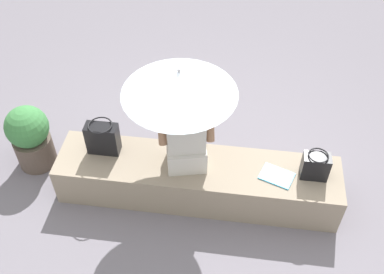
{
  "coord_description": "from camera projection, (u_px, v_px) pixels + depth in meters",
  "views": [
    {
      "loc": [
        0.3,
        -2.63,
        3.46
      ],
      "look_at": [
        -0.05,
        0.0,
        0.76
      ],
      "focal_mm": 41.99,
      "sensor_mm": 36.0,
      "label": 1
    }
  ],
  "objects": [
    {
      "name": "ground_plane",
      "position": [
        197.0,
        193.0,
        4.32
      ],
      "size": [
        14.0,
        14.0,
        0.0
      ],
      "primitive_type": "plane",
      "color": "slate"
    },
    {
      "name": "magazine",
      "position": [
        277.0,
        176.0,
        3.93
      ],
      "size": [
        0.33,
        0.28,
        0.01
      ],
      "primitive_type": "cube",
      "rotation": [
        0.0,
        0.0,
        -0.35
      ],
      "color": "#339ED1",
      "rests_on": "stone_bench"
    },
    {
      "name": "person_seated",
      "position": [
        186.0,
        133.0,
        3.76
      ],
      "size": [
        0.5,
        0.35,
        0.9
      ],
      "color": "beige",
      "rests_on": "stone_bench"
    },
    {
      "name": "stone_bench",
      "position": [
        197.0,
        180.0,
        4.17
      ],
      "size": [
        2.58,
        0.55,
        0.41
      ],
      "primitive_type": "cube",
      "color": "gray",
      "rests_on": "ground"
    },
    {
      "name": "planter_near",
      "position": [
        30.0,
        136.0,
        4.35
      ],
      "size": [
        0.41,
        0.41,
        0.7
      ],
      "color": "brown",
      "rests_on": "ground"
    },
    {
      "name": "handbag_black",
      "position": [
        103.0,
        138.0,
        4.04
      ],
      "size": [
        0.29,
        0.22,
        0.33
      ],
      "color": "black",
      "rests_on": "stone_bench"
    },
    {
      "name": "tote_bag_canvas",
      "position": [
        315.0,
        166.0,
        3.85
      ],
      "size": [
        0.23,
        0.17,
        0.27
      ],
      "color": "black",
      "rests_on": "stone_bench"
    },
    {
      "name": "parasol",
      "position": [
        179.0,
        83.0,
        3.43
      ],
      "size": [
        0.92,
        0.92,
        1.03
      ],
      "color": "#B7B7BC",
      "rests_on": "stone_bench"
    }
  ]
}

